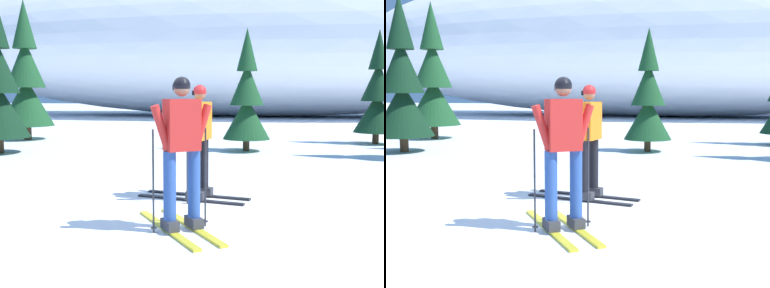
# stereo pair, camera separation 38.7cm
# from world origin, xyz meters

# --- Properties ---
(ground_plane) EXTENTS (120.00, 120.00, 0.00)m
(ground_plane) POSITION_xyz_m (0.00, 0.00, 0.00)
(ground_plane) COLOR white
(skier_red_jacket) EXTENTS (1.34, 1.67, 1.83)m
(skier_red_jacket) POSITION_xyz_m (0.92, -0.53, 0.95)
(skier_red_jacket) COLOR gold
(skier_red_jacket) RESTS_ON ground
(skier_orange_jacket) EXTENTS (1.78, 0.82, 1.76)m
(skier_orange_jacket) POSITION_xyz_m (0.86, 1.18, 0.93)
(skier_orange_jacket) COLOR black
(skier_orange_jacket) RESTS_ON ground
(pine_tree_far_left) EXTENTS (1.85, 1.85, 4.80)m
(pine_tree_far_left) POSITION_xyz_m (-6.55, 9.25, 2.01)
(pine_tree_far_left) COLOR #47301E
(pine_tree_far_left) RESTS_ON ground
(pine_tree_center_left) EXTENTS (1.32, 1.32, 3.41)m
(pine_tree_center_left) POSITION_xyz_m (1.18, 7.32, 1.43)
(pine_tree_center_left) COLOR #47301E
(pine_tree_center_left) RESTS_ON ground
(pine_tree_center_right) EXTENTS (1.40, 1.40, 3.62)m
(pine_tree_center_right) POSITION_xyz_m (5.14, 9.91, 1.51)
(pine_tree_center_right) COLOR #47301E
(pine_tree_center_right) RESTS_ON ground
(snow_ridge_background) EXTENTS (47.34, 15.04, 10.24)m
(snow_ridge_background) POSITION_xyz_m (0.55, 27.12, 5.12)
(snow_ridge_background) COLOR white
(snow_ridge_background) RESTS_ON ground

